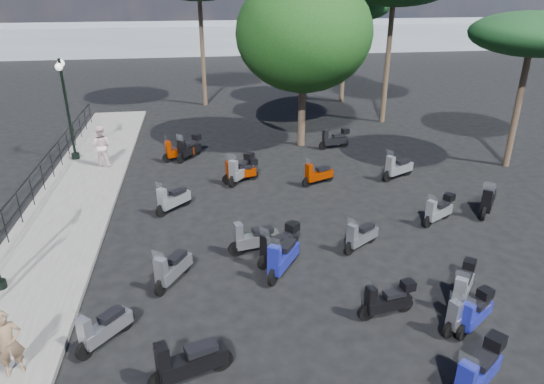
{
  "coord_description": "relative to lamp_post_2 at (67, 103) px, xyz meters",
  "views": [
    {
      "loc": [
        -1.68,
        -12.03,
        7.66
      ],
      "look_at": [
        0.49,
        2.37,
        1.2
      ],
      "focal_mm": 32.0,
      "sensor_mm": 36.0,
      "label": 1
    }
  ],
  "objects": [
    {
      "name": "lamp_post_2",
      "position": [
        0.0,
        0.0,
        0.0
      ],
      "size": [
        0.46,
        1.3,
        4.43
      ],
      "rotation": [
        0.0,
        0.0,
        0.15
      ],
      "color": "black",
      "rests_on": "sidewalk"
    },
    {
      "name": "ground",
      "position": [
        7.39,
        -9.74,
        -2.68
      ],
      "size": [
        120.0,
        120.0,
        0.0
      ],
      "primitive_type": "plane",
      "color": "black",
      "rests_on": "ground"
    },
    {
      "name": "scooter_10",
      "position": [
        4.61,
        -0.56,
        -2.24
      ],
      "size": [
        1.52,
        0.79,
        1.27
      ],
      "rotation": [
        0.0,
        0.0,
        1.96
      ],
      "color": "black",
      "rests_on": "ground"
    },
    {
      "name": "pine_3",
      "position": [
        19.02,
        -3.36,
        2.9
      ],
      "size": [
        4.99,
        4.99,
        6.48
      ],
      "color": "#38281E",
      "rests_on": "ground"
    },
    {
      "name": "scooter_7",
      "position": [
        7.72,
        -10.36,
        -2.17
      ],
      "size": [
        1.13,
        1.6,
        1.46
      ],
      "rotation": [
        0.0,
        0.0,
        2.56
      ],
      "color": "black",
      "rests_on": "ground"
    },
    {
      "name": "scooter_19",
      "position": [
        10.21,
        -4.22,
        -2.25
      ],
      "size": [
        1.45,
        0.78,
        1.22
      ],
      "rotation": [
        0.0,
        0.0,
        1.98
      ],
      "color": "black",
      "rests_on": "ground"
    },
    {
      "name": "scooter_26",
      "position": [
        13.62,
        -4.12,
        -2.2
      ],
      "size": [
        1.58,
        0.94,
        1.37
      ],
      "rotation": [
        0.0,
        0.0,
        2.04
      ],
      "color": "black",
      "rests_on": "ground"
    },
    {
      "name": "scooter_4",
      "position": [
        4.56,
        -5.85,
        -2.22
      ],
      "size": [
        1.24,
        1.23,
        1.31
      ],
      "rotation": [
        0.0,
        0.0,
        2.35
      ],
      "color": "black",
      "rests_on": "ground"
    },
    {
      "name": "scooter_24",
      "position": [
        13.48,
        -8.08,
        -2.22
      ],
      "size": [
        1.37,
        0.93,
        1.21
      ],
      "rotation": [
        0.0,
        0.0,
        2.11
      ],
      "color": "black",
      "rests_on": "ground"
    },
    {
      "name": "pine_0",
      "position": [
        15.15,
        9.48,
        3.32
      ],
      "size": [
        5.46,
        5.46,
        6.98
      ],
      "color": "#38281E",
      "rests_on": "ground"
    },
    {
      "name": "railing",
      "position": [
        -0.41,
        -6.94,
        -1.78
      ],
      "size": [
        0.04,
        26.04,
        1.1
      ],
      "color": "black",
      "rests_on": "sidewalk"
    },
    {
      "name": "scooter_25",
      "position": [
        15.5,
        -7.68,
        -2.19
      ],
      "size": [
        1.2,
        1.45,
        1.41
      ],
      "rotation": [
        0.0,
        0.0,
        2.47
      ],
      "color": "black",
      "rests_on": "ground"
    },
    {
      "name": "scooter_12",
      "position": [
        9.95,
        -12.59,
        -2.23
      ],
      "size": [
        1.48,
        0.52,
        1.18
      ],
      "rotation": [
        0.0,
        0.0,
        1.74
      ],
      "color": "black",
      "rests_on": "ground"
    },
    {
      "name": "scooter_16",
      "position": [
        10.81,
        -15.2,
        -2.14
      ],
      "size": [
        1.54,
        1.19,
        1.42
      ],
      "rotation": [
        0.0,
        0.0,
        2.19
      ],
      "color": "black",
      "rests_on": "ground"
    },
    {
      "name": "distant_hills",
      "position": [
        7.39,
        35.26,
        -1.18
      ],
      "size": [
        70.0,
        8.0,
        3.0
      ],
      "primitive_type": "cube",
      "color": "gray",
      "rests_on": "ground"
    },
    {
      "name": "scooter_3",
      "position": [
        4.7,
        -10.41,
        -2.21
      ],
      "size": [
        1.0,
        1.5,
        1.34
      ],
      "rotation": [
        0.0,
        0.0,
        2.6
      ],
      "color": "black",
      "rests_on": "ground"
    },
    {
      "name": "sidewalk",
      "position": [
        0.89,
        -6.74,
        -2.6
      ],
      "size": [
        3.0,
        30.0,
        0.15
      ],
      "primitive_type": "cube",
      "color": "slate",
      "rests_on": "ground"
    },
    {
      "name": "scooter_22",
      "position": [
        11.78,
        -13.38,
        -2.26
      ],
      "size": [
        1.29,
        0.95,
        1.2
      ],
      "rotation": [
        0.0,
        0.0,
        2.18
      ],
      "color": "black",
      "rests_on": "ground"
    },
    {
      "name": "broadleaf_tree",
      "position": [
        10.59,
        0.84,
        2.65
      ],
      "size": [
        6.26,
        6.26,
        8.0
      ],
      "color": "#38281E",
      "rests_on": "ground"
    },
    {
      "name": "scooter_8",
      "position": [
        7.74,
        -9.67,
        -2.17
      ],
      "size": [
        1.41,
        1.19,
        1.34
      ],
      "rotation": [
        0.0,
        0.0,
        2.25
      ],
      "color": "black",
      "rests_on": "ground"
    },
    {
      "name": "scooter_14",
      "position": [
        7.2,
        -3.49,
        -2.16
      ],
      "size": [
        1.2,
        1.48,
        1.39
      ],
      "rotation": [
        0.0,
        0.0,
        2.49
      ],
      "color": "black",
      "rests_on": "ground"
    },
    {
      "name": "pedestrian_far",
      "position": [
        1.41,
        -1.09,
        -1.64
      ],
      "size": [
        1.03,
        0.9,
        1.78
      ],
      "primitive_type": "imported",
      "rotation": [
        0.0,
        0.0,
        2.84
      ],
      "color": "silver",
      "rests_on": "sidewalk"
    },
    {
      "name": "scooter_6",
      "position": [
        5.17,
        -14.02,
        -2.18
      ],
      "size": [
        1.76,
        0.84,
        1.45
      ],
      "rotation": [
        0.0,
        0.0,
        1.91
      ],
      "color": "black",
      "rests_on": "ground"
    },
    {
      "name": "scooter_18",
      "position": [
        10.33,
        -9.36,
        -2.25
      ],
      "size": [
        1.34,
        0.98,
        1.24
      ],
      "rotation": [
        0.0,
        0.0,
        2.18
      ],
      "color": "black",
      "rests_on": "ground"
    },
    {
      "name": "scooter_20",
      "position": [
        12.08,
        0.05,
        -2.21
      ],
      "size": [
        1.56,
        0.59,
        1.25
      ],
      "rotation": [
        0.0,
        0.0,
        1.77
      ],
      "color": "black",
      "rests_on": "ground"
    },
    {
      "name": "woman",
      "position": [
        1.59,
        -13.38,
        -1.77
      ],
      "size": [
        0.65,
        0.56,
        1.51
      ],
      "primitive_type": "imported",
      "rotation": [
        0.0,
        0.0,
        0.42
      ],
      "color": "brown",
      "rests_on": "sidewalk"
    },
    {
      "name": "scooter_17",
      "position": [
        11.63,
        -13.34,
        -2.22
      ],
      "size": [
        1.45,
        0.8,
        1.23
      ],
      "rotation": [
        0.0,
        0.0,
        1.97
      ],
      "color": "black",
      "rests_on": "ground"
    },
    {
      "name": "scooter_13",
      "position": [
        7.08,
        -9.12,
        -2.2
      ],
      "size": [
        1.71,
        0.63,
        1.37
      ],
      "rotation": [
        0.0,
        0.0,
        1.77
      ],
      "color": "black",
      "rests_on": "ground"
    },
    {
      "name": "scooter_5",
      "position": [
        5.1,
        -0.41,
        -2.17
      ],
      "size": [
        1.15,
        1.44,
        1.35
      ],
      "rotation": [
        0.0,
        0.0,
        2.5
      ],
      "color": "black",
      "rests_on": "ground"
    },
    {
      "name": "scooter_9",
      "position": [
        7.18,
        -3.51,
        -2.22
      ],
      "size": [
        1.51,
        0.66,
        1.23
      ],
      "rotation": [
        0.0,
        0.0,
        1.84
      ],
      "color": "black",
      "rests_on": "ground"
    },
    {
      "name": "scooter_23",
      "position": [
        12.07,
        -12.32,
        -2.21
      ],
      "size": [
        1.11,
        1.29,
        1.24
      ],
      "rotation": [
        0.0,
        0.0,
        2.45
      ],
      "color": "black",
      "rests_on": "ground"
    },
    {
      "name": "scooter_2",
      "position": [
        3.26,
        -12.62,
        -2.23
      ],
      "size": [
        1.14,
        1.27,
        1.28
      ],
      "rotation": [
        0.0,
        0.0,
        2.42
      ],
      "color": "black",
      "rests_on": "ground"
    }
  ]
}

